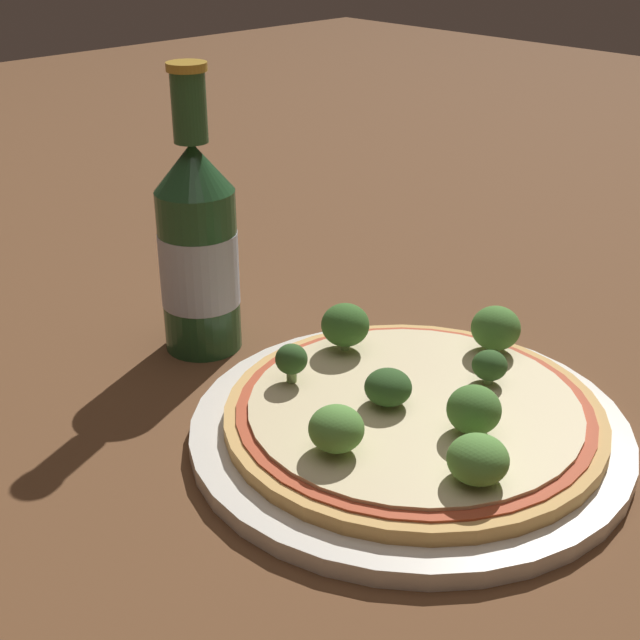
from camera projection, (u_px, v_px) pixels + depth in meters
name	position (u px, v px, depth m)	size (l,w,h in m)	color
ground_plane	(377.00, 432.00, 0.60)	(3.00, 3.00, 0.00)	brown
plate	(409.00, 430.00, 0.59)	(0.29, 0.29, 0.01)	silver
pizza	(414.00, 413.00, 0.59)	(0.25, 0.25, 0.01)	tan
broccoli_floret_0	(490.00, 366.00, 0.60)	(0.02, 0.02, 0.02)	#89A866
broccoli_floret_1	(291.00, 360.00, 0.60)	(0.02, 0.02, 0.03)	#89A866
broccoli_floret_2	(478.00, 460.00, 0.50)	(0.04, 0.04, 0.03)	#89A866
broccoli_floret_3	(474.00, 410.00, 0.54)	(0.03, 0.03, 0.03)	#89A866
broccoli_floret_4	(345.00, 325.00, 0.64)	(0.04, 0.04, 0.04)	#89A866
broccoli_floret_5	(386.00, 389.00, 0.57)	(0.03, 0.03, 0.02)	#89A866
broccoli_floret_6	(496.00, 328.00, 0.64)	(0.04, 0.04, 0.03)	#89A866
broccoli_floret_7	(336.00, 429.00, 0.53)	(0.03, 0.03, 0.03)	#89A866
beer_bottle	(198.00, 248.00, 0.68)	(0.06, 0.06, 0.22)	#234C28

